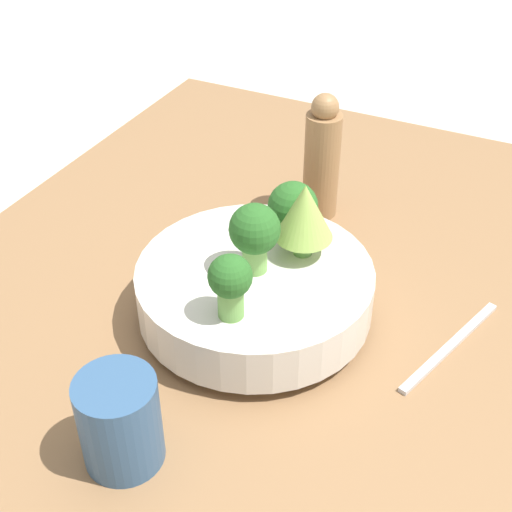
% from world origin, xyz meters
% --- Properties ---
extents(ground_plane, '(6.00, 6.00, 0.00)m').
position_xyz_m(ground_plane, '(0.00, 0.00, 0.00)').
color(ground_plane, beige).
extents(table, '(1.10, 0.88, 0.04)m').
position_xyz_m(table, '(0.00, 0.00, 0.02)').
color(table, olive).
rests_on(table, ground_plane).
extents(bowl, '(0.28, 0.28, 0.07)m').
position_xyz_m(bowl, '(-0.04, -0.00, 0.08)').
color(bowl, silver).
rests_on(bowl, table).
extents(broccoli_floret_right, '(0.06, 0.06, 0.08)m').
position_xyz_m(broccoli_floret_right, '(0.04, -0.01, 0.15)').
color(broccoli_floret_right, '#7AB256').
rests_on(broccoli_floret_right, bowl).
extents(romanesco_piece_near, '(0.07, 0.07, 0.09)m').
position_xyz_m(romanesco_piece_near, '(0.01, -0.04, 0.17)').
color(romanesco_piece_near, '#609347').
rests_on(romanesco_piece_near, bowl).
extents(broccoli_floret_center, '(0.06, 0.06, 0.09)m').
position_xyz_m(broccoli_floret_center, '(-0.04, -0.00, 0.16)').
color(broccoli_floret_center, '#7AB256').
rests_on(broccoli_floret_center, bowl).
extents(broccoli_floret_left, '(0.05, 0.05, 0.08)m').
position_xyz_m(broccoli_floret_left, '(-0.12, -0.01, 0.15)').
color(broccoli_floret_left, '#6BA34C').
rests_on(broccoli_floret_left, bowl).
extents(cup, '(0.08, 0.08, 0.10)m').
position_xyz_m(cup, '(-0.28, 0.02, 0.09)').
color(cup, '#33567F').
rests_on(cup, table).
extents(pepper_mill, '(0.05, 0.05, 0.19)m').
position_xyz_m(pepper_mill, '(0.21, 0.02, 0.13)').
color(pepper_mill, '#997047').
rests_on(pepper_mill, table).
extents(fork, '(0.19, 0.07, 0.01)m').
position_xyz_m(fork, '(0.01, -0.23, 0.04)').
color(fork, silver).
rests_on(fork, table).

